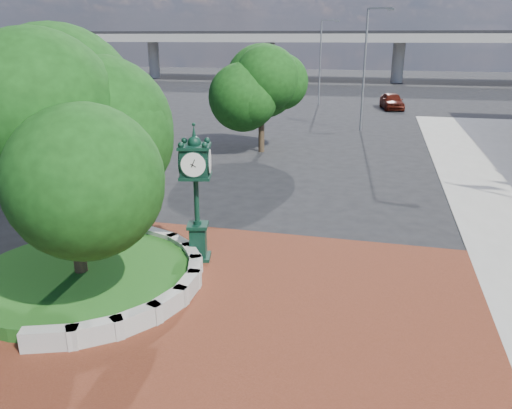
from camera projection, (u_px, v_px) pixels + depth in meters
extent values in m
plane|color=black|center=(252.00, 305.00, 13.11)|extent=(200.00, 200.00, 0.00)
cube|color=#612917|center=(242.00, 324.00, 12.18)|extent=(12.00, 12.00, 0.04)
cube|color=#9E9B93|center=(50.00, 339.00, 11.14)|extent=(1.29, 0.76, 0.54)
cube|color=#9E9B93|center=(96.00, 333.00, 11.38)|extent=(1.20, 1.04, 0.54)
cube|color=#9E9B93|center=(137.00, 321.00, 11.87)|extent=(1.00, 1.22, 0.54)
cube|color=#9E9B93|center=(168.00, 305.00, 12.58)|extent=(0.71, 1.30, 0.54)
cube|color=#9E9B93|center=(188.00, 288.00, 13.43)|extent=(0.35, 1.25, 0.54)
cube|color=#9E9B93|center=(195.00, 272.00, 14.35)|extent=(0.71, 1.30, 0.54)
cube|color=#9E9B93|center=(192.00, 258.00, 15.25)|extent=(1.00, 1.22, 0.54)
cube|color=#9E9B93|center=(180.00, 247.00, 16.05)|extent=(1.20, 1.04, 0.54)
cube|color=#9E9B93|center=(161.00, 239.00, 16.67)|extent=(1.29, 0.76, 0.54)
cylinder|color=#1A4814|center=(82.00, 277.00, 14.18)|extent=(6.10, 6.10, 0.40)
cube|color=#9E9B93|center=(366.00, 38.00, 75.43)|extent=(90.00, 12.00, 1.20)
cube|color=black|center=(366.00, 32.00, 75.18)|extent=(90.00, 12.00, 0.40)
cylinder|color=#9E9B93|center=(154.00, 60.00, 84.49)|extent=(1.80, 1.80, 6.00)
cylinder|color=#9E9B93|center=(269.00, 61.00, 79.95)|extent=(1.80, 1.80, 6.00)
cylinder|color=#9E9B93|center=(398.00, 62.00, 75.42)|extent=(1.80, 1.80, 6.00)
cylinder|color=#38281C|center=(79.00, 249.00, 13.90)|extent=(0.36, 0.36, 2.17)
sphere|color=#12390F|center=(67.00, 156.00, 13.05)|extent=(5.20, 5.20, 5.20)
cylinder|color=#38281C|center=(261.00, 136.00, 30.27)|extent=(0.36, 0.36, 1.92)
sphere|color=#12390F|center=(262.00, 98.00, 29.54)|extent=(4.40, 4.40, 4.40)
cube|color=black|center=(199.00, 257.00, 15.76)|extent=(0.87, 0.87, 0.14)
cube|color=black|center=(198.00, 241.00, 15.58)|extent=(0.60, 0.60, 0.99)
cube|color=black|center=(198.00, 225.00, 15.42)|extent=(0.76, 0.76, 0.11)
cylinder|color=black|center=(197.00, 200.00, 15.15)|extent=(0.15, 0.15, 1.53)
cube|color=black|center=(195.00, 161.00, 14.76)|extent=(0.98, 0.98, 0.81)
cylinder|color=white|center=(193.00, 165.00, 14.36)|extent=(0.71, 0.22, 0.72)
cylinder|color=white|center=(197.00, 158.00, 15.16)|extent=(0.71, 0.22, 0.72)
cylinder|color=white|center=(181.00, 161.00, 14.77)|extent=(0.22, 0.71, 0.72)
cylinder|color=white|center=(209.00, 161.00, 14.76)|extent=(0.22, 0.71, 0.72)
sphere|color=black|center=(194.00, 143.00, 14.59)|extent=(0.40, 0.40, 0.40)
cone|color=black|center=(194.00, 133.00, 14.49)|extent=(0.16, 0.16, 0.45)
imported|color=#4C130A|center=(392.00, 101.00, 48.24)|extent=(2.63, 4.86, 1.57)
cylinder|color=slate|center=(364.00, 72.00, 36.04)|extent=(0.15, 0.15, 8.55)
cube|color=slate|center=(381.00, 8.00, 34.28)|extent=(1.69, 0.58, 0.11)
cube|color=slate|center=(391.00, 9.00, 33.96)|extent=(0.52, 0.35, 0.14)
cylinder|color=slate|center=(320.00, 63.00, 50.57)|extent=(0.15, 0.15, 8.22)
cube|color=slate|center=(330.00, 20.00, 49.01)|extent=(1.65, 0.27, 0.11)
cube|color=slate|center=(337.00, 21.00, 48.82)|extent=(0.47, 0.27, 0.14)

